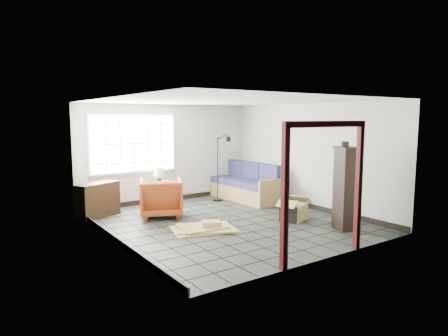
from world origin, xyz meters
TOP-DOWN VIEW (x-y plane):
  - ground at (0.00, 0.00)m, footprint 5.50×5.50m
  - room_shell at (0.00, 0.03)m, footprint 5.02×5.52m
  - window_panel at (-1.00, 2.70)m, footprint 2.32×0.08m
  - doorway_trim at (0.00, -2.70)m, footprint 1.80×0.08m
  - futon_sofa at (1.86, 1.73)m, footprint 0.95×2.32m
  - armchair at (-0.94, 1.28)m, footprint 1.20×1.17m
  - side_table at (-0.46, 2.37)m, footprint 0.65×0.65m
  - table_lamp at (-0.46, 2.37)m, footprint 0.36×0.36m
  - projector at (-0.40, 2.30)m, footprint 0.35×0.31m
  - floor_lamp at (1.21, 1.93)m, footprint 0.49×0.43m
  - console_shelf at (-2.15, 2.07)m, footprint 1.08×0.76m
  - tall_shelf at (1.62, -1.81)m, footprint 0.48×0.54m
  - pot at (1.55, -1.82)m, footprint 0.17×0.17m
  - open_box at (1.31, -0.70)m, footprint 0.98×0.70m
  - cardboard_pile at (-0.72, -0.24)m, footprint 1.43×1.21m

SIDE VIEW (x-z plane):
  - ground at x=0.00m, z-range 0.00..0.00m
  - cardboard_pile at x=-0.72m, z-range -0.04..0.14m
  - open_box at x=1.31m, z-range -0.07..0.44m
  - futon_sofa at x=1.86m, z-range -0.14..0.88m
  - console_shelf at x=-2.15m, z-range 0.00..0.78m
  - side_table at x=-0.46m, z-range 0.17..0.71m
  - armchair at x=-0.94m, z-range 0.00..0.96m
  - projector at x=-0.40m, z-range 0.53..0.64m
  - table_lamp at x=-0.46m, z-range 0.62..1.07m
  - tall_shelf at x=1.62m, z-range 0.01..1.69m
  - floor_lamp at x=1.21m, z-range 0.06..1.89m
  - doorway_trim at x=0.00m, z-range 0.28..2.48m
  - window_panel at x=-1.00m, z-range 0.84..2.36m
  - room_shell at x=0.00m, z-range 0.37..2.98m
  - pot at x=1.55m, z-range 1.68..1.79m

